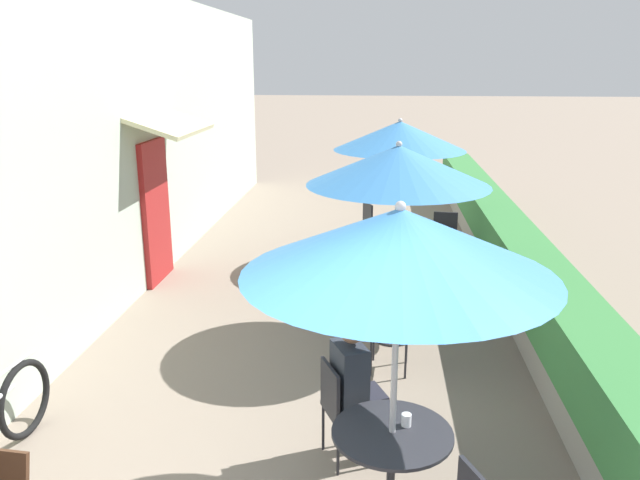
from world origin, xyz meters
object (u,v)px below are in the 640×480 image
cafe_chair_mid_right (391,277)px  cafe_chair_far_back (445,235)px  cafe_chair_mid_left (397,325)px  cafe_chair_near_left (343,404)px  patio_umbrella_mid (398,165)px  patio_table_far (396,232)px  seated_patron_near_left (356,383)px  patio_umbrella_far (400,136)px  patio_table_near (392,453)px  patio_table_mid (394,296)px  cafe_chair_far_left (373,223)px  coffee_cup_near (406,420)px  patio_umbrella_near (399,243)px  coffee_cup_mid (399,281)px  coffee_cup_far (405,218)px  cafe_chair_far_right (371,245)px

cafe_chair_mid_right → cafe_chair_far_back: bearing=160.9°
cafe_chair_mid_left → cafe_chair_near_left: bearing=167.4°
patio_umbrella_mid → patio_table_far: (0.10, 2.87, -1.54)m
seated_patron_near_left → patio_umbrella_far: bearing=150.8°
patio_table_near → patio_table_mid: (0.07, 3.06, 0.00)m
seated_patron_near_left → cafe_chair_mid_right: seated_patron_near_left is taller
cafe_chair_near_left → cafe_chair_mid_right: (0.43, 3.16, 0.00)m
cafe_chair_mid_left → cafe_chair_far_left: same height
seated_patron_near_left → patio_umbrella_mid: size_ratio=0.53×
patio_table_far → coffee_cup_near: bearing=-90.7°
cafe_chair_far_back → patio_umbrella_near: bearing=87.3°
coffee_cup_mid → cafe_chair_far_left: 3.66m
cafe_chair_near_left → cafe_chair_far_left: (0.18, 5.93, 0.00)m
patio_table_far → coffee_cup_far: (0.13, 0.06, 0.22)m
patio_table_near → patio_table_mid: same height
patio_table_near → coffee_cup_mid: (0.13, 2.96, 0.22)m
coffee_cup_mid → cafe_chair_far_right: 2.34m
coffee_cup_near → cafe_chair_mid_left: bearing=90.0°
patio_table_near → patio_umbrella_mid: 3.43m
cafe_chair_far_right → patio_table_near: bearing=-141.3°
patio_umbrella_mid → cafe_chair_far_left: bearing=94.5°
cafe_chair_far_back → coffee_cup_near: bearing=88.1°
cafe_chair_near_left → patio_umbrella_mid: 2.90m
patio_umbrella_near → cafe_chair_far_left: bearing=91.8°
patio_umbrella_far → cafe_chair_far_back: patio_umbrella_far is taller
patio_umbrella_near → cafe_chair_far_left: 6.78m
cafe_chair_mid_left → cafe_chair_mid_right: bearing=5.7°
patio_umbrella_far → cafe_chair_mid_left: bearing=-91.1°
coffee_cup_near → cafe_chair_far_right: bearing=93.5°
coffee_cup_near → cafe_chair_mid_left: 2.22m
cafe_chair_near_left → patio_table_mid: cafe_chair_near_left is taller
cafe_chair_near_left → patio_table_far: cafe_chair_near_left is taller
cafe_chair_far_left → cafe_chair_far_back: (1.15, -0.68, 0.00)m
coffee_cup_far → patio_umbrella_near: bearing=-92.8°
patio_table_near → patio_umbrella_far: bearing=88.4°
coffee_cup_near → cafe_chair_far_right: 5.20m
cafe_chair_mid_left → cafe_chair_mid_right: same height
cafe_chair_far_back → patio_table_mid: bearing=79.5°
cafe_chair_mid_right → coffee_cup_near: bearing=4.6°
patio_umbrella_far → cafe_chair_far_right: (-0.39, -0.66, -1.57)m
cafe_chair_mid_left → patio_umbrella_near: bearing=-178.6°
coffee_cup_mid → cafe_chair_far_right: cafe_chair_far_right is taller
cafe_chair_mid_left → coffee_cup_mid: cafe_chair_mid_left is taller
patio_umbrella_mid → cafe_chair_far_back: (0.86, 2.86, -1.57)m
coffee_cup_near → cafe_chair_far_right: cafe_chair_far_right is taller
patio_table_far → patio_umbrella_near: bearing=-91.6°
cafe_chair_near_left → patio_umbrella_mid: bearing=144.9°
patio_table_far → cafe_chair_far_left: bearing=119.4°
patio_table_near → patio_umbrella_near: size_ratio=0.36×
patio_umbrella_near → coffee_cup_mid: bearing=87.6°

